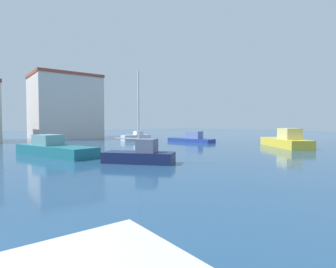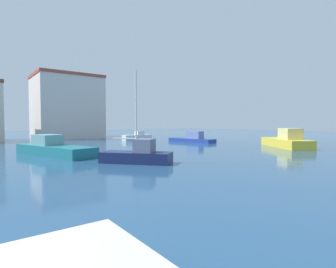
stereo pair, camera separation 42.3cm
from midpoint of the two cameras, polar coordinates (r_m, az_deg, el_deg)
water at (r=28.38m, az=-8.02°, el=-3.10°), size 160.00×160.00×0.00m
sailboat_navy_distant_north at (r=17.97m, az=-6.66°, el=-4.44°), size 4.32×4.72×6.21m
motorboat_teal_inner_mooring at (r=24.17m, az=-23.80°, el=-2.89°), size 4.65×9.02×1.70m
motorboat_blue_far_right at (r=37.92m, az=4.79°, el=-1.00°), size 3.21×7.35×1.55m
motorboat_white_near_pier at (r=42.36m, az=-7.13°, el=-0.61°), size 4.80×1.43×1.43m
motorboat_yellow_behind_lamppost at (r=32.41m, az=23.65°, el=-1.38°), size 6.55×7.82×2.12m
warehouse_block at (r=51.65m, az=-21.54°, el=5.45°), size 10.95×10.04×11.23m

